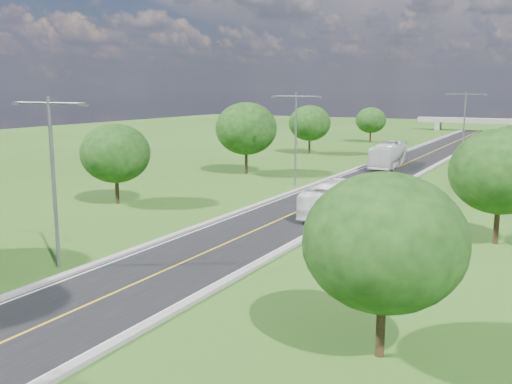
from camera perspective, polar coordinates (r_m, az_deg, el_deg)
ground at (r=74.19m, az=13.07°, el=1.97°), size 260.00×260.00×0.00m
road at (r=79.92m, az=14.25°, el=2.53°), size 8.00×150.00×0.06m
curb_left at (r=81.07m, az=11.35°, el=2.81°), size 0.50×150.00×0.22m
curb_right at (r=78.96m, az=17.24°, el=2.35°), size 0.50×150.00×0.22m
speed_limit_sign at (r=51.62m, az=11.95°, el=0.26°), size 0.55×0.09×2.40m
overpass at (r=152.23m, az=21.49°, el=6.58°), size 30.00×3.00×3.20m
streetlight_near_left at (r=34.70m, az=-19.66°, el=2.33°), size 5.90×0.25×10.00m
streetlight_mid_left at (r=61.59m, az=4.00°, el=6.13°), size 5.90×0.25×10.00m
streetlight_far_right at (r=89.91m, az=20.12°, el=6.84°), size 5.90×0.25×10.00m
tree_lb at (r=53.08m, az=-13.87°, el=3.78°), size 6.30×6.30×7.33m
tree_lc at (r=70.18m, az=-0.99°, el=6.36°), size 7.56×7.56×8.79m
tree_ld at (r=92.55m, az=5.39°, el=6.88°), size 6.72×6.72×7.82m
tree_le at (r=114.18m, az=11.41°, el=7.05°), size 5.88×5.88×6.84m
tree_ra at (r=22.28m, az=12.70°, el=-4.91°), size 6.30×6.30×7.33m
tree_rb at (r=41.26m, az=23.26°, el=1.88°), size 6.72×6.72×7.82m
bus_outbound at (r=47.74m, az=7.37°, el=-0.69°), size 2.65×9.50×2.62m
bus_inbound at (r=78.06m, az=13.11°, el=3.63°), size 3.57×11.87×3.26m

